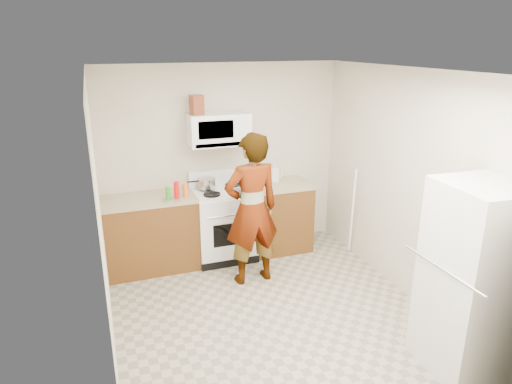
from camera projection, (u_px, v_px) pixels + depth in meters
name	position (u px, v px, depth m)	size (l,w,h in m)	color
floor	(271.00, 313.00, 4.85)	(3.60, 3.60, 0.00)	gray
back_wall	(223.00, 160.00, 6.05)	(3.20, 0.02, 2.50)	beige
right_wall	(408.00, 186.00, 4.96)	(0.02, 3.60, 2.50)	beige
cabinet_left	(151.00, 234.00, 5.71)	(1.12, 0.62, 0.90)	#583714
counter_left	(148.00, 199.00, 5.56)	(1.14, 0.64, 0.04)	tan
cabinet_right	(278.00, 217.00, 6.26)	(0.80, 0.62, 0.90)	#583714
counter_right	(279.00, 185.00, 6.11)	(0.82, 0.64, 0.04)	tan
gas_range	(223.00, 222.00, 5.99)	(0.76, 0.65, 1.13)	white
microwave	(219.00, 129.00, 5.72)	(0.76, 0.38, 0.40)	white
person	(252.00, 210.00, 5.25)	(0.66, 0.43, 1.81)	tan
fridge	(476.00, 280.00, 3.82)	(0.70, 0.70, 1.70)	silver
kettle	(275.00, 175.00, 6.20)	(0.14, 0.14, 0.16)	silver
jug	(197.00, 105.00, 5.48)	(0.14, 0.14, 0.24)	maroon
saucepan	(207.00, 183.00, 5.85)	(0.23, 0.23, 0.12)	silver
tray	(240.00, 190.00, 5.76)	(0.25, 0.16, 0.05)	silver
bottle_spray	(177.00, 191.00, 5.48)	(0.06, 0.06, 0.22)	red
bottle_hot_sauce	(185.00, 190.00, 5.53)	(0.06, 0.06, 0.18)	orange
bottle_green_cap	(168.00, 194.00, 5.44)	(0.05, 0.05, 0.17)	#22901A
pot_lid	(172.00, 200.00, 5.46)	(0.24, 0.24, 0.01)	white
broom	(353.00, 212.00, 5.98)	(0.03, 0.03, 1.25)	white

